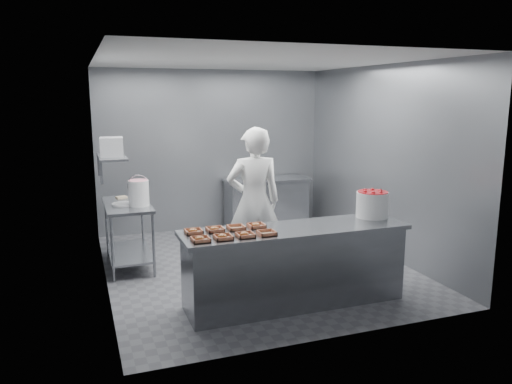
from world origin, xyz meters
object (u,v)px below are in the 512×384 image
service_counter (295,266)px  appliance (112,147)px  back_counter (266,203)px  tray_4 (193,231)px  glaze_bucket (139,192)px  tray_0 (200,239)px  tray_1 (223,237)px  tray_2 (245,235)px  tray_5 (215,229)px  tray_6 (236,228)px  strawberry_tub (372,203)px  worker (254,202)px  prep_table (128,225)px  tray_3 (267,233)px  tray_7 (256,225)px

service_counter → appliance: size_ratio=7.76×
back_counter → appliance: appliance is taller
tray_4 → glaze_bucket: glaze_bucket is taller
appliance → tray_0: bearing=-67.6°
tray_1 → tray_2: (0.24, 0.00, 0.00)m
back_counter → tray_5: size_ratio=8.01×
service_counter → back_counter: 3.37m
tray_4 → tray_6: 0.48m
tray_1 → tray_5: 0.32m
service_counter → strawberry_tub: strawberry_tub is taller
tray_1 → tray_6: 0.40m
tray_1 → glaze_bucket: size_ratio=0.45×
tray_5 → worker: bearing=50.0°
back_counter → tray_0: tray_0 is taller
tray_0 → tray_6: size_ratio=1.00×
tray_4 → prep_table: bearing=106.2°
tray_3 → tray_4: 0.79m
back_counter → tray_2: size_ratio=8.01×
glaze_bucket → appliance: bearing=157.5°
tray_4 → strawberry_tub: (2.21, -0.02, 0.15)m
tray_3 → worker: bearing=76.4°
back_counter → tray_6: tray_6 is taller
back_counter → tray_2: tray_2 is taller
tray_2 → tray_7: bearing=53.0°
tray_5 → worker: (0.79, 0.94, 0.06)m
tray_7 → tray_1: bearing=-146.5°
back_counter → tray_3: bearing=-111.0°
worker → appliance: 2.02m
tray_1 → tray_2: same height
tray_4 → strawberry_tub: 2.22m
glaze_bucket → appliance: 0.69m
tray_4 → worker: 1.39m
prep_table → appliance: 1.11m
tray_1 → tray_5: size_ratio=1.00×
prep_table → tray_5: (0.76, -1.79, 0.33)m
prep_table → tray_1: 2.27m
tray_7 → glaze_bucket: glaze_bucket is taller
service_counter → tray_2: size_ratio=13.88×
tray_4 → tray_2: bearing=-33.5°
service_counter → worker: 1.22m
tray_2 → worker: bearing=66.5°
service_counter → strawberry_tub: bearing=7.3°
back_counter → prep_table: bearing=-153.0°
tray_1 → tray_5: same height
back_counter → strawberry_tub: (0.18, -3.11, 0.62)m
prep_table → tray_0: size_ratio=6.40×
tray_6 → appliance: bearing=124.2°
tray_0 → tray_3: 0.72m
tray_4 → back_counter: bearing=56.7°
tray_1 → strawberry_tub: size_ratio=0.49×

